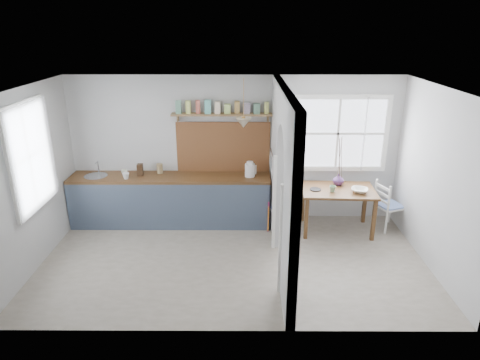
{
  "coord_description": "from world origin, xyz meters",
  "views": [
    {
      "loc": [
        0.13,
        -5.71,
        3.41
      ],
      "look_at": [
        0.1,
        0.22,
        1.23
      ],
      "focal_mm": 32.0,
      "sensor_mm": 36.0,
      "label": 1
    }
  ],
  "objects_px": {
    "chair_right": "(389,205)",
    "vase": "(338,179)",
    "dining_table": "(337,210)",
    "kettle": "(250,169)",
    "chair_left": "(282,208)"
  },
  "relations": [
    {
      "from": "chair_right",
      "to": "kettle",
      "type": "bearing_deg",
      "value": 65.42
    },
    {
      "from": "dining_table",
      "to": "kettle",
      "type": "xyz_separation_m",
      "value": [
        -1.5,
        0.26,
        0.65
      ]
    },
    {
      "from": "dining_table",
      "to": "chair_right",
      "type": "relative_size",
      "value": 1.39
    },
    {
      "from": "chair_left",
      "to": "chair_right",
      "type": "height_order",
      "value": "chair_right"
    },
    {
      "from": "chair_right",
      "to": "vase",
      "type": "distance_m",
      "value": 1.0
    },
    {
      "from": "dining_table",
      "to": "vase",
      "type": "distance_m",
      "value": 0.53
    },
    {
      "from": "chair_right",
      "to": "dining_table",
      "type": "bearing_deg",
      "value": 74.71
    },
    {
      "from": "chair_right",
      "to": "vase",
      "type": "height_order",
      "value": "vase"
    },
    {
      "from": "chair_right",
      "to": "vase",
      "type": "relative_size",
      "value": 4.32
    },
    {
      "from": "dining_table",
      "to": "kettle",
      "type": "relative_size",
      "value": 4.46
    },
    {
      "from": "chair_right",
      "to": "kettle",
      "type": "relative_size",
      "value": 3.2
    },
    {
      "from": "kettle",
      "to": "vase",
      "type": "distance_m",
      "value": 1.55
    },
    {
      "from": "chair_left",
      "to": "vase",
      "type": "xyz_separation_m",
      "value": [
        0.99,
        0.22,
        0.45
      ]
    },
    {
      "from": "chair_left",
      "to": "chair_right",
      "type": "relative_size",
      "value": 0.96
    },
    {
      "from": "chair_left",
      "to": "chair_right",
      "type": "bearing_deg",
      "value": 78.45
    }
  ]
}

